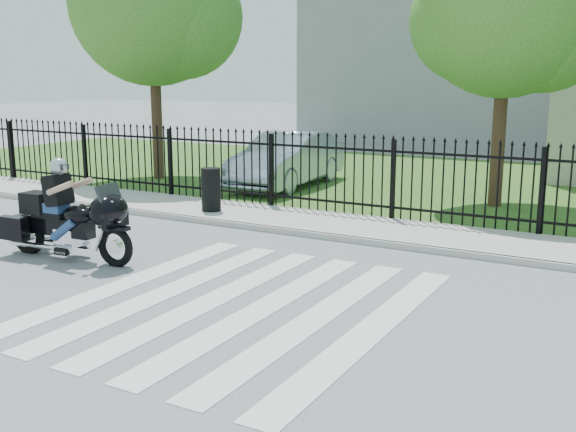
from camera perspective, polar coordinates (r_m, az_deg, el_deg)
The scene contains 12 objects.
ground at distance 9.46m, azimuth -4.31°, elevation -7.47°, with size 120.00×120.00×0.00m, color slate.
crosswalk at distance 9.46m, azimuth -4.31°, elevation -7.44°, with size 5.00×5.50×0.01m, color silver, non-canonical shape.
sidewalk at distance 13.72m, azimuth 7.29°, elevation -1.15°, with size 40.00×2.00×0.12m, color #ADAAA3.
curb at distance 12.83m, azimuth 5.60°, elevation -2.03°, with size 40.00×0.12×0.12m, color #ADAAA3.
grass_strip at distance 20.29m, azimuth 14.76°, elevation 2.62°, with size 40.00×12.00×0.02m, color #2C571E.
iron_fence at distance 14.48m, azimuth 8.87°, elevation 2.88°, with size 26.00×0.04×1.80m.
tree_left at distance 20.95m, azimuth -11.42°, elevation 17.23°, with size 4.80×4.80×7.58m.
tree_mid at distance 16.85m, azimuth 18.04°, elevation 16.53°, with size 4.20×4.20×6.78m.
building_tall at distance 34.48m, azimuth 16.48°, elevation 16.16°, with size 15.00×10.00×12.00m, color gray.
motorcycle_rider at distance 12.16m, azimuth -18.37°, elevation -0.10°, with size 2.72×0.89×1.80m.
parked_car at distance 19.11m, azimuth -0.09°, elevation 4.81°, with size 1.61×4.63×1.53m, color #9DACC5.
litter_bin at distance 15.23m, azimuth -6.54°, elevation 2.25°, with size 0.43×0.43×0.97m, color black.
Camera 1 is at (4.97, -7.42, 3.12)m, focal length 42.00 mm.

